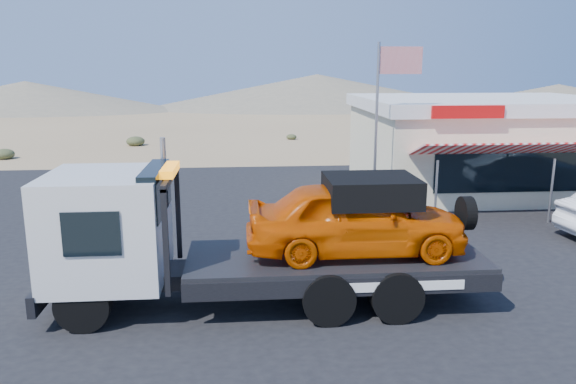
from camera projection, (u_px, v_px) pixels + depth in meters
name	position (u px, v px, depth m)	size (l,w,h in m)	color
ground	(240.00, 265.00, 15.07)	(120.00, 120.00, 0.00)	#947754
asphalt_lot	(302.00, 231.00, 18.15)	(32.00, 24.00, 0.02)	black
tow_truck	(257.00, 231.00, 12.31)	(9.45, 2.80, 3.16)	black
jerky_store	(482.00, 143.00, 24.23)	(10.40, 9.97, 3.90)	beige
flagpole	(383.00, 110.00, 19.03)	(1.55, 0.10, 6.00)	#99999E
distant_hills	(158.00, 94.00, 67.45)	(126.00, 48.00, 4.20)	#726B59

